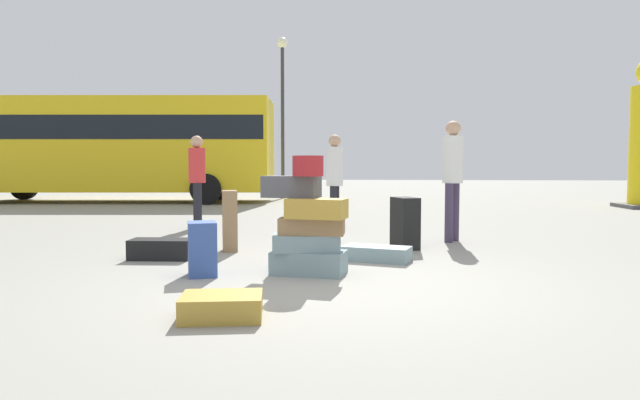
# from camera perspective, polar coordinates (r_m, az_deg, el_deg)

# --- Properties ---
(ground_plane) EXTENTS (80.00, 80.00, 0.00)m
(ground_plane) POSITION_cam_1_polar(r_m,az_deg,el_deg) (5.34, 0.54, -8.59)
(ground_plane) COLOR gray
(suitcase_tower) EXTENTS (0.92, 0.63, 1.22)m
(suitcase_tower) POSITION_cam_1_polar(r_m,az_deg,el_deg) (5.78, -1.31, -2.62)
(suitcase_tower) COLOR gray
(suitcase_tower) RESTS_ON ground
(suitcase_navy_foreground_far) EXTENTS (0.38, 0.41, 0.55)m
(suitcase_navy_foreground_far) POSITION_cam_1_polar(r_m,az_deg,el_deg) (5.82, -11.93, -4.90)
(suitcase_navy_foreground_far) COLOR #334F99
(suitcase_navy_foreground_far) RESTS_ON ground
(suitcase_black_foreground_near) EXTENTS (0.40, 0.49, 0.70)m
(suitcase_black_foreground_near) POSITION_cam_1_polar(r_m,az_deg,el_deg) (7.62, 8.67, -2.35)
(suitcase_black_foreground_near) COLOR black
(suitcase_black_foreground_near) RESTS_ON ground
(suitcase_brown_behind_tower) EXTENTS (0.26, 0.33, 0.80)m
(suitcase_brown_behind_tower) POSITION_cam_1_polar(r_m,az_deg,el_deg) (7.41, -9.19, -2.12)
(suitcase_brown_behind_tower) COLOR olive
(suitcase_brown_behind_tower) RESTS_ON ground
(suitcase_tan_white_trunk) EXTENTS (0.65, 0.52, 0.18)m
(suitcase_tan_white_trunk) POSITION_cam_1_polar(r_m,az_deg,el_deg) (4.22, -10.00, -10.66)
(suitcase_tan_white_trunk) COLOR #B28C33
(suitcase_tan_white_trunk) RESTS_ON ground
(suitcase_black_right_side) EXTENTS (0.75, 0.39, 0.24)m
(suitcase_black_right_side) POSITION_cam_1_polar(r_m,az_deg,el_deg) (6.99, -15.91, -4.84)
(suitcase_black_right_side) COLOR black
(suitcase_black_right_side) RESTS_ON ground
(suitcase_cream_upright_blue) EXTENTS (0.71, 0.59, 0.16)m
(suitcase_cream_upright_blue) POSITION_cam_1_polar(r_m,az_deg,el_deg) (8.13, -1.71, -3.84)
(suitcase_cream_upright_blue) COLOR beige
(suitcase_cream_upright_blue) RESTS_ON ground
(suitcase_slate_left_side) EXTENTS (0.85, 0.57, 0.17)m
(suitcase_slate_left_side) POSITION_cam_1_polar(r_m,az_deg,el_deg) (6.64, 5.80, -5.46)
(suitcase_slate_left_side) COLOR gray
(suitcase_slate_left_side) RESTS_ON ground
(person_bearded_onlooker) EXTENTS (0.30, 0.34, 1.68)m
(person_bearded_onlooker) POSITION_cam_1_polar(r_m,az_deg,el_deg) (9.99, 1.51, 2.77)
(person_bearded_onlooker) COLOR black
(person_bearded_onlooker) RESTS_ON ground
(person_tourist_with_camera) EXTENTS (0.30, 0.31, 1.78)m
(person_tourist_with_camera) POSITION_cam_1_polar(r_m,az_deg,el_deg) (8.44, 13.39, 3.02)
(person_tourist_with_camera) COLOR #3F334C
(person_tourist_with_camera) RESTS_ON ground
(person_passerby_in_red) EXTENTS (0.30, 0.32, 1.66)m
(person_passerby_in_red) POSITION_cam_1_polar(r_m,az_deg,el_deg) (10.20, -12.44, 2.69)
(person_passerby_in_red) COLOR black
(person_passerby_in_red) RESTS_ON ground
(parked_bus) EXTENTS (10.33, 3.43, 3.15)m
(parked_bus) POSITION_cam_1_polar(r_m,az_deg,el_deg) (18.60, -20.88, 5.47)
(parked_bus) COLOR yellow
(parked_bus) RESTS_ON ground
(lamp_post) EXTENTS (0.36, 0.36, 5.50)m
(lamp_post) POSITION_cam_1_polar(r_m,az_deg,el_deg) (19.51, -3.85, 10.92)
(lamp_post) COLOR #333338
(lamp_post) RESTS_ON ground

